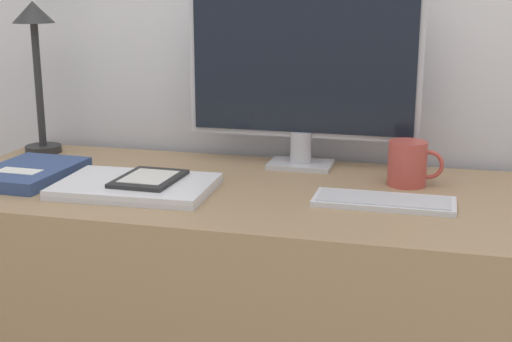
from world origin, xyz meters
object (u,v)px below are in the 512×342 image
object	(u,v)px
ereader	(149,178)
coffee_mug	(408,163)
monitor	(302,70)
laptop	(136,186)
notebook	(29,173)
desk_lamp	(36,48)
keyboard	(384,201)

from	to	relation	value
ereader	coffee_mug	xyz separation A→B (m)	(0.56, 0.19, 0.02)
monitor	ereader	xyz separation A→B (m)	(-0.29, -0.30, -0.22)
laptop	ereader	distance (m)	0.03
monitor	notebook	xyz separation A→B (m)	(-0.61, -0.28, -0.23)
ereader	coffee_mug	size ratio (longest dim) A/B	1.38
laptop	desk_lamp	xyz separation A→B (m)	(-0.41, 0.29, 0.28)
monitor	keyboard	xyz separation A→B (m)	(0.23, -0.28, -0.24)
monitor	ereader	size ratio (longest dim) A/B	3.32
keyboard	desk_lamp	world-z (taller)	desk_lamp
monitor	keyboard	bearing A→B (deg)	-49.86
monitor	coffee_mug	xyz separation A→B (m)	(0.27, -0.11, -0.19)
keyboard	desk_lamp	distance (m)	1.03
keyboard	ereader	xyz separation A→B (m)	(-0.52, -0.02, 0.02)
keyboard	coffee_mug	bearing A→B (deg)	76.65
ereader	coffee_mug	world-z (taller)	coffee_mug
desk_lamp	coffee_mug	world-z (taller)	desk_lamp
desk_lamp	keyboard	bearing A→B (deg)	-14.91
notebook	coffee_mug	distance (m)	0.90
laptop	notebook	xyz separation A→B (m)	(-0.29, 0.03, 0.00)
monitor	laptop	bearing A→B (deg)	-135.02
laptop	ereader	xyz separation A→B (m)	(0.03, 0.02, 0.02)
monitor	desk_lamp	world-z (taller)	monitor
desk_lamp	notebook	world-z (taller)	desk_lamp
keyboard	desk_lamp	xyz separation A→B (m)	(-0.96, 0.25, 0.28)
coffee_mug	keyboard	bearing A→B (deg)	-103.35
desk_lamp	monitor	bearing A→B (deg)	1.76
monitor	laptop	xyz separation A→B (m)	(-0.32, -0.32, -0.24)
ereader	desk_lamp	xyz separation A→B (m)	(-0.43, 0.28, 0.26)
notebook	coffee_mug	size ratio (longest dim) A/B	2.17
notebook	laptop	bearing A→B (deg)	-6.51
desk_lamp	ereader	bearing A→B (deg)	-32.69
monitor	coffee_mug	distance (m)	0.35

